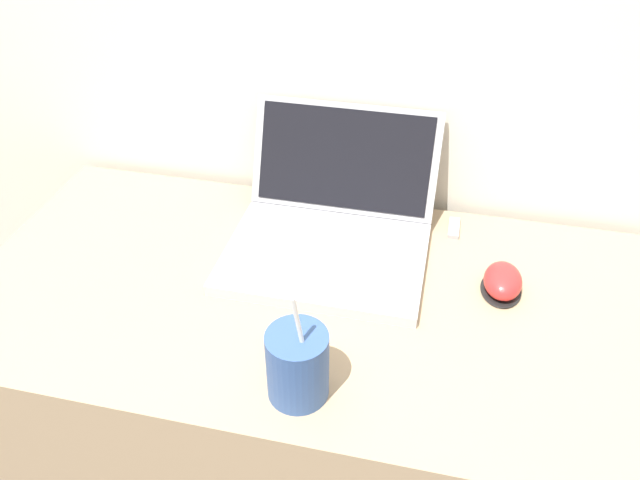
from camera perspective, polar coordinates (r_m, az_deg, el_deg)
desk at (r=1.30m, az=-0.45°, el=-17.33°), size 1.15×0.57×0.76m
laptop at (r=1.09m, az=1.04°, el=1.41°), size 0.34×0.34×0.20m
drink_cup at (r=0.84m, az=-2.07°, el=-11.26°), size 0.08×0.08×0.19m
computer_mouse at (r=1.05m, az=16.35°, el=-3.70°), size 0.07×0.09×0.04m
usb_stick at (r=1.18m, az=12.14°, el=1.08°), size 0.02×0.06×0.01m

